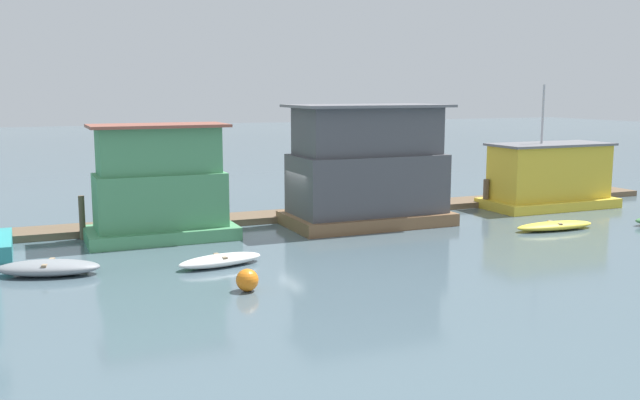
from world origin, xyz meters
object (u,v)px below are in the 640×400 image
at_px(houseboat_yellow, 549,177).
at_px(dinghy_yellow, 555,226).
at_px(mooring_post_centre, 82,218).
at_px(dinghy_grey, 49,268).
at_px(houseboat_brown, 367,170).
at_px(houseboat_green, 160,188).
at_px(mooring_post_far_left, 486,194).
at_px(buoy_orange, 247,280).
at_px(mooring_post_near_left, 378,204).
at_px(dinghy_white, 221,260).

height_order(houseboat_yellow, dinghy_yellow, houseboat_yellow).
xyz_separation_m(houseboat_yellow, mooring_post_centre, (-23.26, 1.00, -0.69)).
bearing_deg(dinghy_grey, houseboat_brown, 16.12).
xyz_separation_m(dinghy_grey, mooring_post_centre, (1.56, 5.57, 0.66)).
bearing_deg(houseboat_green, houseboat_yellow, 0.41).
bearing_deg(mooring_post_far_left, buoy_orange, -148.13).
bearing_deg(mooring_post_near_left, dinghy_white, -145.61).
relative_size(houseboat_green, mooring_post_far_left, 3.94).
distance_m(dinghy_white, mooring_post_far_left, 17.30).
bearing_deg(houseboat_brown, buoy_orange, -134.71).
bearing_deg(houseboat_green, dinghy_yellow, -16.57).
bearing_deg(dinghy_grey, dinghy_yellow, -1.18).
bearing_deg(dinghy_yellow, dinghy_grey, 178.82).
height_order(dinghy_white, mooring_post_far_left, mooring_post_far_left).
xyz_separation_m(houseboat_green, mooring_post_far_left, (17.02, 1.14, -1.37)).
xyz_separation_m(dinghy_white, mooring_post_far_left, (15.98, 6.60, 0.55)).
height_order(dinghy_yellow, mooring_post_far_left, mooring_post_far_left).
bearing_deg(houseboat_green, mooring_post_far_left, 3.84).
relative_size(dinghy_white, buoy_orange, 4.65).
bearing_deg(mooring_post_centre, dinghy_yellow, -17.23).
bearing_deg(houseboat_brown, mooring_post_near_left, 48.50).
height_order(houseboat_yellow, mooring_post_near_left, houseboat_yellow).
bearing_deg(houseboat_green, houseboat_brown, -2.62).
bearing_deg(houseboat_yellow, houseboat_brown, -177.01).
distance_m(mooring_post_centre, buoy_orange, 10.76).
xyz_separation_m(houseboat_yellow, dinghy_grey, (-24.82, -4.58, -1.35)).
xyz_separation_m(dinghy_grey, mooring_post_far_left, (21.59, 5.57, 0.51)).
distance_m(dinghy_grey, buoy_orange, 7.08).
distance_m(houseboat_yellow, buoy_orange, 21.31).
xyz_separation_m(houseboat_yellow, mooring_post_far_left, (-3.22, 1.00, -0.84)).
distance_m(houseboat_yellow, mooring_post_centre, 23.29).
xyz_separation_m(mooring_post_far_left, mooring_post_centre, (-20.04, 0.00, 0.15)).
height_order(houseboat_green, dinghy_yellow, houseboat_green).
xyz_separation_m(houseboat_yellow, dinghy_white, (-19.20, -5.60, -1.40)).
bearing_deg(mooring_post_centre, dinghy_white, -58.43).
bearing_deg(houseboat_brown, mooring_post_centre, 172.74).
height_order(dinghy_white, mooring_post_centre, mooring_post_centre).
height_order(houseboat_brown, houseboat_yellow, houseboat_yellow).
xyz_separation_m(houseboat_yellow, mooring_post_near_left, (-9.56, 1.00, -0.98)).
relative_size(houseboat_brown, buoy_orange, 10.59).
bearing_deg(mooring_post_centre, dinghy_grey, -105.59).
bearing_deg(mooring_post_far_left, houseboat_brown, -168.53).
xyz_separation_m(houseboat_brown, dinghy_white, (-8.26, -5.03, -2.33)).
relative_size(houseboat_brown, mooring_post_centre, 4.04).
distance_m(dinghy_grey, mooring_post_centre, 5.82).
bearing_deg(dinghy_yellow, houseboat_brown, 147.82).
bearing_deg(dinghy_grey, houseboat_green, 44.12).
xyz_separation_m(houseboat_green, dinghy_white, (1.04, -5.46, -1.93)).
bearing_deg(mooring_post_near_left, dinghy_grey, -159.93).
distance_m(dinghy_yellow, mooring_post_centre, 20.29).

